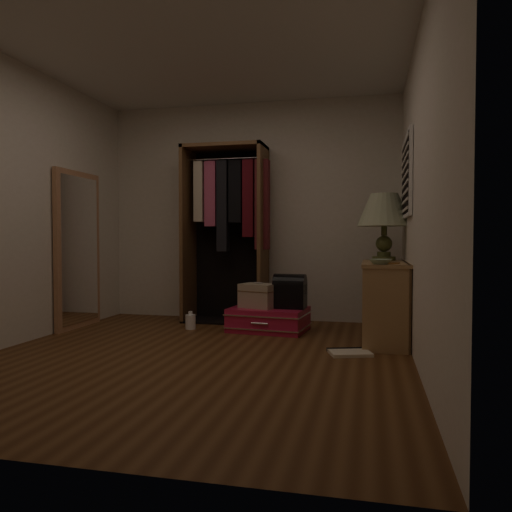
# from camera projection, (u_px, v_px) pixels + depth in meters

# --- Properties ---
(ground) EXTENTS (4.00, 4.00, 0.00)m
(ground) POSITION_uv_depth(u_px,v_px,m) (195.00, 357.00, 4.10)
(ground) COLOR #543118
(ground) RESTS_ON ground
(room_walls) EXTENTS (3.52, 4.02, 2.60)m
(room_walls) POSITION_uv_depth(u_px,v_px,m) (205.00, 174.00, 4.08)
(room_walls) COLOR silver
(room_walls) RESTS_ON ground
(console_bookshelf) EXTENTS (0.42, 1.12, 0.75)m
(console_bookshelf) POSITION_uv_depth(u_px,v_px,m) (384.00, 299.00, 4.76)
(console_bookshelf) COLOR #A87E51
(console_bookshelf) RESTS_ON ground
(open_wardrobe) EXTENTS (1.00, 0.50, 2.05)m
(open_wardrobe) POSITION_uv_depth(u_px,v_px,m) (229.00, 218.00, 5.83)
(open_wardrobe) COLOR brown
(open_wardrobe) RESTS_ON ground
(floor_mirror) EXTENTS (0.06, 0.80, 1.70)m
(floor_mirror) POSITION_uv_depth(u_px,v_px,m) (78.00, 250.00, 5.43)
(floor_mirror) COLOR tan
(floor_mirror) RESTS_ON ground
(pink_suitcase) EXTENTS (0.86, 0.66, 0.24)m
(pink_suitcase) POSITION_uv_depth(u_px,v_px,m) (269.00, 319.00, 5.26)
(pink_suitcase) COLOR #BF1740
(pink_suitcase) RESTS_ON ground
(train_case) EXTENTS (0.44, 0.37, 0.27)m
(train_case) POSITION_uv_depth(u_px,v_px,m) (259.00, 296.00, 5.25)
(train_case) COLOR tan
(train_case) RESTS_ON pink_suitcase
(black_bag) EXTENTS (0.34, 0.24, 0.36)m
(black_bag) POSITION_uv_depth(u_px,v_px,m) (290.00, 291.00, 5.21)
(black_bag) COLOR black
(black_bag) RESTS_ON pink_suitcase
(table_lamp) EXTENTS (0.64, 0.64, 0.68)m
(table_lamp) POSITION_uv_depth(u_px,v_px,m) (384.00, 212.00, 5.10)
(table_lamp) COLOR #424C24
(table_lamp) RESTS_ON console_bookshelf
(brass_tray) EXTENTS (0.32, 0.32, 0.01)m
(brass_tray) POSITION_uv_depth(u_px,v_px,m) (386.00, 263.00, 4.45)
(brass_tray) COLOR #A87640
(brass_tray) RESTS_ON console_bookshelf
(ceramic_bowl) EXTENTS (0.24, 0.24, 0.05)m
(ceramic_bowl) POSITION_uv_depth(u_px,v_px,m) (380.00, 262.00, 4.33)
(ceramic_bowl) COLOR #9EBD9E
(ceramic_bowl) RESTS_ON console_bookshelf
(white_jug) EXTENTS (0.11, 0.11, 0.19)m
(white_jug) POSITION_uv_depth(u_px,v_px,m) (191.00, 322.00, 5.35)
(white_jug) COLOR white
(white_jug) RESTS_ON ground
(floor_book) EXTENTS (0.40, 0.36, 0.03)m
(floor_book) POSITION_uv_depth(u_px,v_px,m) (349.00, 352.00, 4.20)
(floor_book) COLOR #EFE4C9
(floor_book) RESTS_ON ground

